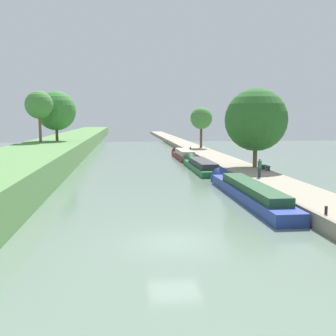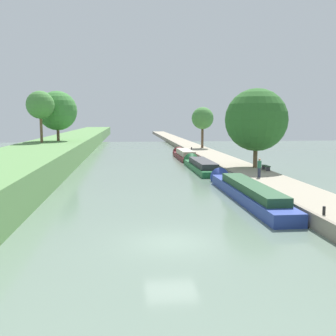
# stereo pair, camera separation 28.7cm
# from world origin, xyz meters

# --- Properties ---
(ground_plane) EXTENTS (160.00, 160.00, 0.00)m
(ground_plane) POSITION_xyz_m (0.00, 0.00, 0.00)
(ground_plane) COLOR slate
(stone_quay) EXTENTS (0.25, 260.00, 0.88)m
(stone_quay) POSITION_xyz_m (7.86, 0.00, 0.44)
(stone_quay) COLOR gray
(stone_quay) RESTS_ON ground_plane
(narrowboat_blue) EXTENTS (1.91, 16.18, 1.87)m
(narrowboat_blue) POSITION_xyz_m (6.61, 9.64, 0.57)
(narrowboat_blue) COLOR #283D93
(narrowboat_blue) RESTS_ON ground_plane
(narrowboat_green) EXTENTS (2.16, 13.28, 2.05)m
(narrowboat_green) POSITION_xyz_m (6.37, 26.30, 0.49)
(narrowboat_green) COLOR #1E6033
(narrowboat_green) RESTS_ON ground_plane
(narrowboat_maroon) EXTENTS (2.11, 12.14, 2.05)m
(narrowboat_maroon) POSITION_xyz_m (6.36, 39.03, 0.53)
(narrowboat_maroon) COLOR maroon
(narrowboat_maroon) RESTS_ON ground_plane
(tree_rightbank_midnear) EXTENTS (6.38, 6.38, 8.09)m
(tree_rightbank_midnear) POSITION_xyz_m (11.15, 21.02, 5.71)
(tree_rightbank_midnear) COLOR brown
(tree_rightbank_midnear) RESTS_ON right_towpath
(tree_rightbank_midfar) EXTENTS (3.72, 3.72, 6.89)m
(tree_rightbank_midfar) POSITION_xyz_m (10.83, 47.96, 5.82)
(tree_rightbank_midfar) COLOR brown
(tree_rightbank_midfar) RESTS_ON right_towpath
(tree_leftbank_downstream) EXTENTS (5.73, 5.73, 7.28)m
(tree_leftbank_downstream) POSITION_xyz_m (-12.08, 41.26, 6.95)
(tree_leftbank_downstream) COLOR brown
(tree_leftbank_downstream) RESTS_ON left_grassy_bank
(tree_leftbank_upstream) EXTENTS (3.78, 3.78, 7.02)m
(tree_leftbank_upstream) POSITION_xyz_m (-13.65, 37.35, 7.64)
(tree_leftbank_upstream) COLOR brown
(tree_leftbank_upstream) RESTS_ON left_grassy_bank
(person_walking) EXTENTS (0.34, 0.34, 1.66)m
(person_walking) POSITION_xyz_m (9.26, 14.28, 1.70)
(person_walking) COLOR #282D42
(person_walking) RESTS_ON right_towpath
(mooring_bollard_near) EXTENTS (0.16, 0.16, 0.45)m
(mooring_bollard_near) POSITION_xyz_m (8.28, 1.18, 1.05)
(mooring_bollard_near) COLOR black
(mooring_bollard_near) RESTS_ON right_towpath
(mooring_bollard_far) EXTENTS (0.16, 0.16, 0.45)m
(mooring_bollard_far) POSITION_xyz_m (8.28, 43.81, 1.05)
(mooring_bollard_far) COLOR black
(mooring_bollard_far) RESTS_ON right_towpath
(park_bench) EXTENTS (0.44, 1.50, 0.47)m
(park_bench) POSITION_xyz_m (11.46, 18.70, 1.18)
(park_bench) COLOR #333338
(park_bench) RESTS_ON right_towpath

